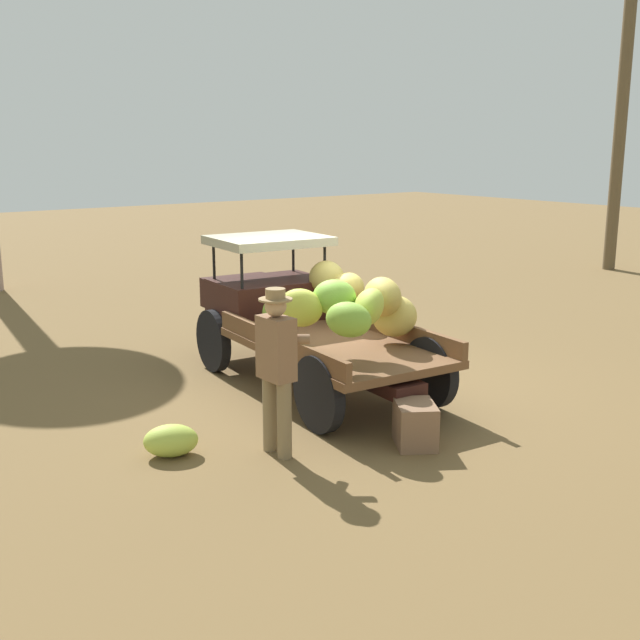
{
  "coord_description": "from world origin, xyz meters",
  "views": [
    {
      "loc": [
        -7.75,
        6.06,
        3.15
      ],
      "look_at": [
        -0.02,
        0.3,
        0.94
      ],
      "focal_mm": 43.49,
      "sensor_mm": 36.0,
      "label": 1
    }
  ],
  "objects": [
    {
      "name": "truck",
      "position": [
        0.47,
        0.23,
        0.94
      ],
      "size": [
        4.55,
        2.04,
        1.88
      ],
      "rotation": [
        0.0,
        0.0,
        -0.08
      ],
      "color": "#331712",
      "rests_on": "ground"
    },
    {
      "name": "ground_plane",
      "position": [
        0.0,
        0.0,
        0.0
      ],
      "size": [
        60.0,
        60.0,
        0.0
      ],
      "primitive_type": "plane",
      "color": "brown"
    },
    {
      "name": "wooden_crate",
      "position": [
        -2.13,
        0.61,
        0.23
      ],
      "size": [
        0.66,
        0.62,
        0.47
      ],
      "primitive_type": "cube",
      "rotation": [
        0.0,
        0.0,
        2.59
      ],
      "color": "#815F45",
      "rests_on": "ground"
    },
    {
      "name": "loose_banana_bunch",
      "position": [
        -0.85,
        2.82,
        0.17
      ],
      "size": [
        0.55,
        0.66,
        0.35
      ],
      "primitive_type": "ellipsoid",
      "rotation": [
        0.0,
        -0.03,
        1.21
      ],
      "color": "#B5CC4B",
      "rests_on": "ground"
    },
    {
      "name": "farmer",
      "position": [
        -1.45,
        1.91,
        0.99
      ],
      "size": [
        0.53,
        0.46,
        1.74
      ],
      "rotation": [
        0.0,
        0.0,
        -1.54
      ],
      "color": "olive",
      "rests_on": "ground"
    }
  ]
}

